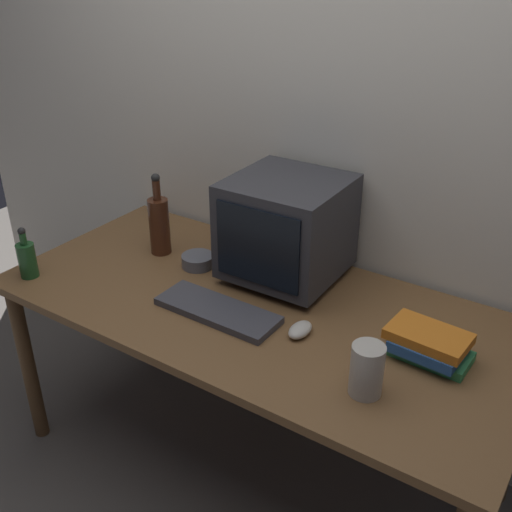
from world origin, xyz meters
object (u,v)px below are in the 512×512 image
Objects in this scene: crt_monitor at (287,228)px; book_stack at (429,345)px; metal_canister at (367,370)px; computer_mouse at (300,330)px; bottle_short at (27,259)px; keyboard at (217,310)px; cd_spindle at (198,261)px; bottle_tall at (159,224)px.

book_stack is at bearing -17.18° from crt_monitor.
computer_mouse is at bearing 154.09° from metal_canister.
crt_monitor is at bearing 33.45° from bottle_short.
keyboard is at bearing -167.11° from book_stack.
cd_spindle is at bearing -159.85° from crt_monitor.
bottle_short is (-0.77, -0.51, -0.12)m from crt_monitor.
metal_canister is (0.82, -0.31, 0.05)m from cd_spindle.
metal_canister is (1.28, 0.09, 0.00)m from bottle_short.
crt_monitor reaches higher than computer_mouse.
book_stack is (0.37, 0.10, 0.03)m from computer_mouse.
keyboard is 0.51m from bottle_tall.
metal_canister reaches higher than keyboard.
book_stack is at bearing -4.15° from bottle_tall.
cd_spindle is 0.80× the size of metal_canister.
computer_mouse is (0.28, 0.05, 0.01)m from keyboard.
book_stack reaches higher than keyboard.
book_stack is at bearing 69.43° from metal_canister.
crt_monitor is 0.64m from book_stack.
book_stack is at bearing 13.32° from keyboard.
crt_monitor is 0.40m from computer_mouse.
computer_mouse is 0.56m from cd_spindle.
bottle_short is (-0.27, -0.41, -0.05)m from bottle_tall.
bottle_short is 1.62× the size of cd_spindle.
metal_canister reaches higher than computer_mouse.
bottle_short is 0.80× the size of book_stack.
bottle_short reaches higher than metal_canister.
bottle_tall is at bearing 153.20° from keyboard.
computer_mouse is (0.23, -0.29, -0.17)m from crt_monitor.
crt_monitor reaches higher than keyboard.
crt_monitor is at bearing 20.15° from cd_spindle.
metal_canister reaches higher than book_stack.
bottle_short is at bearing -165.61° from keyboard.
bottle_short is (-0.71, -0.18, 0.06)m from keyboard.
computer_mouse is 0.83× the size of cd_spindle.
bottle_tall reaches higher than cd_spindle.
metal_canister is at bearing -25.23° from computer_mouse.
metal_canister is at bearing 3.96° from bottle_short.
bottle_short is at bearing -146.55° from crt_monitor.
cd_spindle is at bearing 40.69° from bottle_short.
cd_spindle is at bearing 159.37° from metal_canister.
computer_mouse is at bearing -164.34° from book_stack.
keyboard is (-0.06, -0.33, -0.18)m from crt_monitor.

